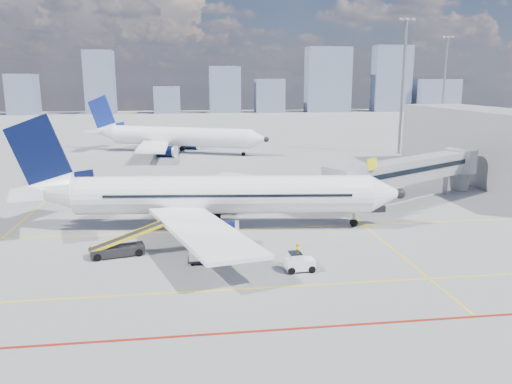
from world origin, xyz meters
TOP-DOWN VIEW (x-y plane):
  - ground at (0.00, 0.00)m, footprint 420.00×420.00m
  - apron_markings at (-0.58, -3.91)m, footprint 90.00×35.12m
  - jet_bridge at (23.51, 16.91)m, footprint 23.55×15.78m
  - terminal_block at (39.95, 26.00)m, footprint 10.00×42.00m
  - floodlight_mast_ne at (38.00, 55.00)m, footprint 3.20×0.61m
  - floodlight_mast_far at (65.00, 90.00)m, footprint 3.20×0.61m
  - distant_skyline at (10.29, 190.00)m, footprint 248.60×15.65m
  - main_aircraft at (-1.35, 9.06)m, footprint 37.74×32.83m
  - second_aircraft at (-5.93, 62.22)m, footprint 36.48×30.78m
  - baggage_tug at (4.95, -3.26)m, footprint 2.20×1.39m
  - cargo_dolly at (-1.71, -0.52)m, footprint 3.13×1.45m
  - belt_loader at (-8.80, 2.05)m, footprint 6.22×2.72m
  - ramp_worker at (5.14, -2.30)m, footprint 0.51×0.74m

SIDE VIEW (x-z plane):
  - ground at x=0.00m, z-range 0.00..0.00m
  - apron_markings at x=-0.58m, z-range 0.00..0.01m
  - belt_loader at x=-8.80m, z-range -0.60..1.90m
  - baggage_tug at x=4.95m, z-range -0.03..1.46m
  - cargo_dolly at x=-1.71m, z-range 0.08..1.78m
  - ramp_worker at x=5.14m, z-range 0.00..1.97m
  - main_aircraft at x=-1.35m, z-range -2.30..8.75m
  - second_aircraft at x=-5.93m, z-range -2.43..8.87m
  - jet_bridge at x=23.51m, z-range 0.59..6.89m
  - terminal_block at x=39.95m, z-range 0.00..10.00m
  - distant_skyline at x=10.29m, z-range -4.17..25.85m
  - floodlight_mast_ne at x=38.00m, z-range 0.86..26.31m
  - floodlight_mast_far at x=65.00m, z-range 0.86..26.31m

